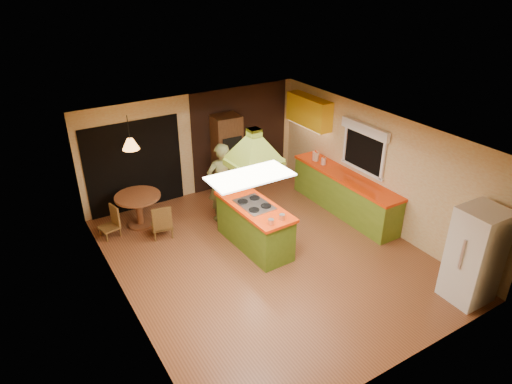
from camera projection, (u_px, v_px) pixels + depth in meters
ground at (268, 256)px, 8.98m from camera, size 6.50×6.50×0.00m
room_walls at (268, 200)px, 8.41m from camera, size 5.50×6.50×6.50m
ceiling_plane at (269, 136)px, 7.84m from camera, size 6.50×6.50×0.00m
brick_panel at (240, 136)px, 11.44m from camera, size 2.64×0.03×2.50m
nook_opening at (135, 167)px, 10.26m from camera, size 2.20×0.03×2.10m
right_counter at (344, 193)px, 10.36m from camera, size 0.62×3.05×0.92m
upper_cabinets at (309, 111)px, 10.96m from camera, size 0.34×1.40×0.70m
window_right at (365, 140)px, 9.73m from camera, size 0.12×1.35×1.06m
fluor_panel at (250, 176)px, 6.43m from camera, size 1.20×0.60×0.03m
kitchen_island at (254, 225)px, 9.11m from camera, size 0.83×1.91×0.95m
range_hood at (254, 142)px, 8.29m from camera, size 1.00×0.75×0.79m
man at (221, 183)px, 9.87m from camera, size 0.67×0.46×1.80m
refrigerator at (475, 255)px, 7.51m from camera, size 0.73×0.69×1.72m
wall_oven at (227, 154)px, 11.10m from camera, size 0.68×0.64×1.95m
dining_table at (139, 204)px, 9.79m from camera, size 0.97×0.97×0.73m
chair_left at (108, 222)px, 9.47m from camera, size 0.44×0.44×0.67m
chair_near at (161, 220)px, 9.48m from camera, size 0.49×0.49×0.76m
pendant_lamp at (130, 144)px, 9.16m from camera, size 0.40×0.40×0.22m
canister_large at (315, 156)px, 10.88m from camera, size 0.19×0.19×0.21m
canister_medium at (316, 157)px, 10.85m from camera, size 0.13×0.13×0.18m
canister_small at (324, 161)px, 10.65m from camera, size 0.13×0.13×0.16m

